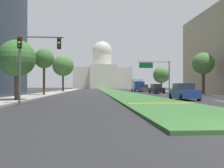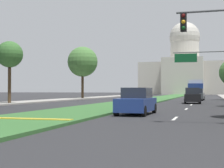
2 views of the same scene
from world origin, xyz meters
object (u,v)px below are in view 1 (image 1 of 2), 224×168
Objects in this scene: street_tree_left_near at (17,59)px; box_truck_delivery at (137,85)px; capitol_building at (102,73)px; street_tree_left_mid at (44,59)px; sedan_distant at (144,89)px; sedan_lead_stopped at (184,92)px; overhead_guide_sign at (157,70)px; street_tree_left_far at (63,66)px; street_tree_right_mid at (203,64)px; sedan_midblock at (156,89)px; traffic_light_near_left at (31,54)px; street_tree_right_far at (161,75)px.

street_tree_left_near is 0.88× the size of box_truck_delivery.
street_tree_left_mid is (-11.93, -95.77, -3.22)m from capitol_building.
capitol_building reaches higher than sedan_distant.
street_tree_left_mid is at bearing 145.20° from sedan_lead_stopped.
box_truck_delivery is at bearing 96.46° from overhead_guide_sign.
sedan_distant is at bearing 84.95° from sedan_lead_stopped.
capitol_building is 84.01m from overhead_guide_sign.
street_tree_left_mid reaches higher than sedan_distant.
street_tree_left_mid is 22.69m from street_tree_left_far.
street_tree_right_mid is at bearing 2.28° from street_tree_left_mid.
sedan_midblock is at bearing -107.78° from overhead_guide_sign.
street_tree_left_mid is at bearing 90.52° from street_tree_left_near.
box_truck_delivery is at bearing 69.14° from traffic_light_near_left.
traffic_light_near_left is 0.83× the size of street_tree_right_far.
sedan_distant is at bearing 65.42° from traffic_light_near_left.
street_tree_left_far reaches higher than traffic_light_near_left.
overhead_guide_sign reaches higher than sedan_lead_stopped.
box_truck_delivery reaches higher than sedan_lead_stopped.
traffic_light_near_left is 0.80× the size of overhead_guide_sign.
street_tree_left_mid is 1.02× the size of street_tree_right_mid.
street_tree_right_mid is 1.56× the size of sedan_lead_stopped.
street_tree_right_far is at bearing 33.53° from sedan_distant.
overhead_guide_sign is 31.40m from street_tree_left_near.
street_tree_right_far is at bearing 70.18° from sedan_midblock.
overhead_guide_sign reaches higher than sedan_distant.
capitol_building is 6.90× the size of sedan_midblock.
street_tree_left_mid is (-0.11, 12.08, 1.36)m from street_tree_left_near.
street_tree_right_far is 0.98× the size of box_truck_delivery.
box_truck_delivery is at bearing 64.11° from street_tree_left_near.
street_tree_left_far is at bearing 90.64° from street_tree_left_mid.
street_tree_right_far is 1.49× the size of sedan_distant.
overhead_guide_sign is (17.50, 28.47, 0.89)m from traffic_light_near_left.
traffic_light_near_left is 1.23× the size of sedan_distant.
sedan_midblock is at bearing -89.39° from box_truck_delivery.
sedan_distant is at bearing 59.36° from street_tree_left_near.
street_tree_left_near is 0.85× the size of street_tree_right_mid.
street_tree_right_mid is 32.66m from street_tree_left_far.
street_tree_left_mid is (-19.97, -12.24, 0.58)m from overhead_guide_sign.
sedan_lead_stopped is (16.00, 0.88, -3.12)m from street_tree_left_near.
box_truck_delivery is (18.34, 37.78, -2.23)m from street_tree_left_near.
traffic_light_near_left is 39.42m from sedan_distant.
street_tree_right_far is 1.48× the size of sedan_lead_stopped.
street_tree_right_mid is (24.10, 0.96, -0.39)m from street_tree_left_mid.
sedan_lead_stopped is (4.18, -106.97, -7.70)m from capitol_building.
capitol_building is at bearing 95.50° from overhead_guide_sign.
capitol_building is 96.56m from street_tree_left_mid.
street_tree_left_mid is at bearing -177.72° from street_tree_right_mid.
street_tree_right_mid is at bearing 56.68° from sedan_lead_stopped.
street_tree_left_near is at bearing -176.84° from sedan_lead_stopped.
capitol_building is 95.66m from street_tree_right_mid.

